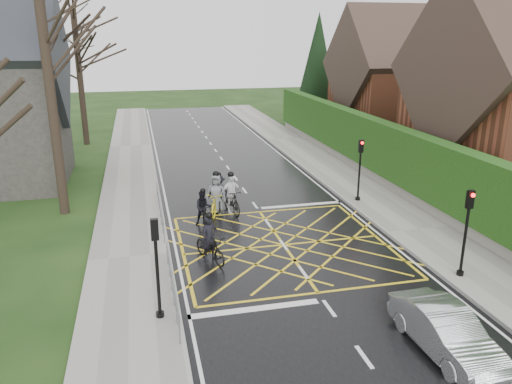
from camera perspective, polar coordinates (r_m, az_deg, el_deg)
name	(u,v)px	position (r m, az deg, el deg)	size (l,w,h in m)	color
ground	(283,245)	(20.15, 3.16, -6.07)	(120.00, 120.00, 0.00)	black
road	(283,245)	(20.15, 3.16, -6.05)	(9.00, 80.00, 0.01)	black
sidewalk_right	(418,230)	(22.47, 18.05, -4.18)	(3.00, 80.00, 0.15)	gray
sidewalk_left	(130,258)	(19.41, -14.23, -7.33)	(3.00, 80.00, 0.15)	gray
stone_wall	(389,183)	(28.13, 14.95, 1.03)	(0.50, 38.00, 0.70)	slate
hedge	(392,151)	(27.70, 15.24, 4.51)	(0.90, 38.00, 2.80)	#17370F
house_far	(402,84)	(41.11, 16.30, 11.71)	(9.80, 8.80, 10.30)	brown
conifer	(317,70)	(46.64, 7.04, 13.67)	(4.60, 4.60, 10.00)	black
tree_near	(44,38)	(23.96, -23.09, 15.86)	(9.24, 9.24, 11.44)	black
tree_mid	(47,24)	(32.02, -22.82, 17.29)	(10.08, 10.08, 12.48)	black
tree_far	(77,47)	(39.88, -19.80, 15.32)	(8.40, 8.40, 10.40)	black
railing_south	(172,280)	(15.95, -9.57, -9.88)	(0.05, 5.04, 1.03)	slate
railing_north	(160,204)	(22.88, -10.95, -1.32)	(0.05, 6.04, 1.03)	slate
traffic_light_ne	(359,171)	(25.06, 11.74, 2.38)	(0.24, 0.31, 3.21)	black
traffic_light_se	(465,234)	(18.20, 22.82, -4.49)	(0.24, 0.31, 3.21)	black
traffic_light_sw	(157,270)	(14.66, -11.22, -8.72)	(0.24, 0.31, 3.21)	black
cyclist_rear	(210,245)	(18.66, -5.26, -6.06)	(1.39, 2.06, 1.89)	black
cyclist_back	(204,211)	(22.09, -6.00, -2.19)	(0.79, 1.71, 1.68)	black
cyclist_mid	(219,196)	(24.01, -4.26, -0.42)	(1.15, 1.96, 1.84)	black
cyclist_front	(231,198)	(23.42, -2.83, -0.68)	(1.15, 2.08, 2.01)	black
cyclist_lead	(217,199)	(23.38, -4.53, -0.81)	(1.42, 2.25, 2.06)	gold
car	(446,332)	(14.48, 20.86, -14.68)	(1.31, 3.76, 1.24)	silver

